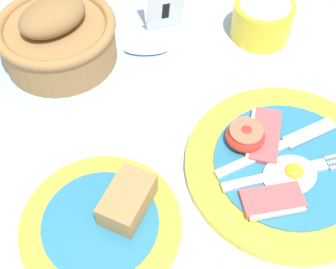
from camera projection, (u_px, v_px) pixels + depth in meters
ground_plane at (224, 194)px, 0.60m from camera, size 3.00×3.00×0.00m
breakfast_plate at (282, 162)px, 0.61m from camera, size 0.27×0.27×0.04m
bread_plate at (106, 221)px, 0.56m from camera, size 0.20×0.20×0.05m
sugar_cup at (262, 19)px, 0.75m from camera, size 0.10×0.10×0.06m
bread_basket at (57, 36)px, 0.71m from camera, size 0.18×0.18×0.10m
number_card at (163, 7)px, 0.76m from camera, size 0.07×0.05×0.07m
teaspoon_by_saucer at (163, 49)px, 0.75m from camera, size 0.18×0.09×0.01m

